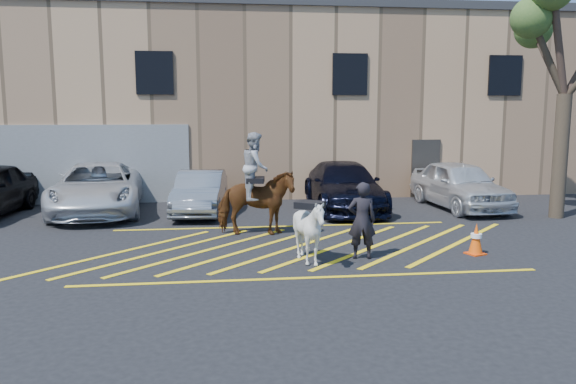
{
  "coord_description": "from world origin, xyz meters",
  "views": [
    {
      "loc": [
        -1.78,
        -13.51,
        3.35
      ],
      "look_at": [
        -0.1,
        0.2,
        1.3
      ],
      "focal_mm": 35.0,
      "sensor_mm": 36.0,
      "label": 1
    }
  ],
  "objects": [
    {
      "name": "car_white_suv",
      "position": [
        6.29,
        4.5,
        0.81
      ],
      "size": [
        2.23,
        4.85,
        1.61
      ],
      "primitive_type": "imported",
      "rotation": [
        0.0,
        0.0,
        0.07
      ],
      "color": "silver",
      "rests_on": "ground"
    },
    {
      "name": "traffic_cone",
      "position": [
        4.1,
        -1.43,
        0.37
      ],
      "size": [
        0.49,
        0.49,
        0.73
      ],
      "color": "#E43D09",
      "rests_on": "ground"
    },
    {
      "name": "hatching_zone",
      "position": [
        -0.0,
        -0.3,
        0.01
      ],
      "size": [
        12.6,
        5.12,
        0.01
      ],
      "color": "yellow",
      "rests_on": "ground"
    },
    {
      "name": "car_white_pickup",
      "position": [
        -5.73,
        5.11,
        0.81
      ],
      "size": [
        3.24,
        6.05,
        1.62
      ],
      "primitive_type": "imported",
      "rotation": [
        0.0,
        0.0,
        0.1
      ],
      "color": "silver",
      "rests_on": "ground"
    },
    {
      "name": "mounted_bay",
      "position": [
        -0.85,
        1.19,
        1.11
      ],
      "size": [
        2.18,
        1.19,
        2.75
      ],
      "color": "#593615",
      "rests_on": "ground"
    },
    {
      "name": "car_blue_suv",
      "position": [
        2.34,
        4.8,
        0.78
      ],
      "size": [
        2.27,
        5.39,
        1.55
      ],
      "primitive_type": "imported",
      "rotation": [
        0.0,
        0.0,
        -0.02
      ],
      "color": "black",
      "rests_on": "ground"
    },
    {
      "name": "saddled_white",
      "position": [
        0.13,
        -1.76,
        0.74
      ],
      "size": [
        1.71,
        1.76,
        1.47
      ],
      "color": "silver",
      "rests_on": "ground"
    },
    {
      "name": "ground",
      "position": [
        0.0,
        0.0,
        0.0
      ],
      "size": [
        90.0,
        90.0,
        0.0
      ],
      "primitive_type": "plane",
      "color": "black",
      "rests_on": "ground"
    },
    {
      "name": "car_silver_sedan",
      "position": [
        -2.42,
        4.61,
        0.68
      ],
      "size": [
        1.79,
        4.25,
        1.36
      ],
      "primitive_type": "imported",
      "rotation": [
        0.0,
        0.0,
        -0.09
      ],
      "color": "gray",
      "rests_on": "ground"
    },
    {
      "name": "handler",
      "position": [
        1.37,
        -1.46,
        0.87
      ],
      "size": [
        0.68,
        0.48,
        1.74
      ],
      "primitive_type": "imported",
      "rotation": [
        0.0,
        0.0,
        3.04
      ],
      "color": "black",
      "rests_on": "ground"
    },
    {
      "name": "warehouse",
      "position": [
        -0.01,
        11.99,
        3.65
      ],
      "size": [
        32.42,
        10.2,
        7.3
      ],
      "color": "tan",
      "rests_on": "ground"
    },
    {
      "name": "tree",
      "position": [
        8.59,
        2.53,
        5.69
      ],
      "size": [
        3.99,
        4.37,
        7.31
      ],
      "color": "#4B3F2D",
      "rests_on": "ground"
    }
  ]
}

